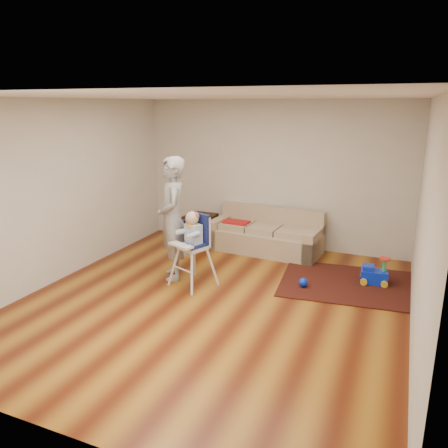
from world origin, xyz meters
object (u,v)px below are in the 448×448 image
at_px(side_table, 201,228).
at_px(high_chair, 193,250).
at_px(adult, 172,219).
at_px(toy_ball, 303,282).
at_px(sofa, 265,231).
at_px(ride_on_toy, 375,270).

distance_m(side_table, high_chair, 2.14).
bearing_deg(side_table, adult, -77.34).
height_order(toy_ball, high_chair, high_chair).
relative_size(toy_ball, adult, 0.07).
height_order(side_table, high_chair, high_chair).
distance_m(sofa, ride_on_toy, 2.14).
bearing_deg(sofa, adult, -113.67).
height_order(ride_on_toy, high_chair, high_chair).
xyz_separation_m(sofa, adult, (-0.93, -1.73, 0.55)).
bearing_deg(adult, sofa, 118.56).
bearing_deg(toy_ball, sofa, 127.10).
distance_m(side_table, adult, 1.96).
bearing_deg(ride_on_toy, sofa, 151.38).
bearing_deg(side_table, toy_ball, -31.16).
bearing_deg(adult, ride_on_toy, 74.32).
bearing_deg(sofa, toy_ball, -48.32).
height_order(ride_on_toy, adult, adult).
relative_size(toy_ball, high_chair, 0.12).
xyz_separation_m(side_table, toy_ball, (2.36, -1.43, -0.19)).
xyz_separation_m(side_table, high_chair, (0.82, -1.96, 0.28)).
xyz_separation_m(sofa, side_table, (-1.33, 0.07, -0.12)).
bearing_deg(toy_ball, high_chair, -160.90).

